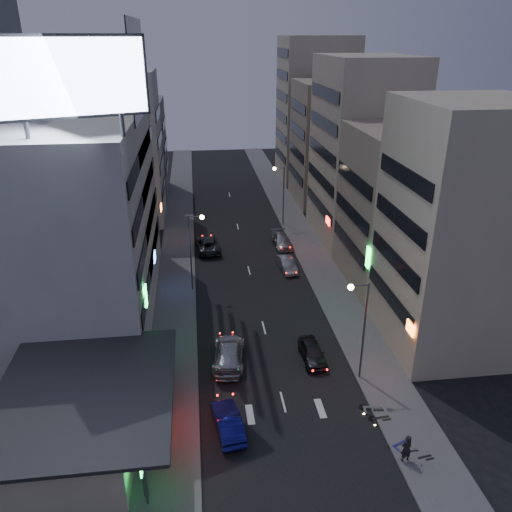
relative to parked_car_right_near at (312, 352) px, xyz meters
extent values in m
plane|color=black|center=(-3.21, -8.73, -0.73)|extent=(180.00, 180.00, 0.00)
cube|color=#4C4C4F|center=(-11.21, 21.27, -0.67)|extent=(4.00, 120.00, 0.12)
cube|color=#4C4C4F|center=(4.79, 21.27, -0.67)|extent=(4.00, 120.00, 0.12)
cube|color=#B5AC8E|center=(-17.21, -6.73, 1.07)|extent=(8.00, 12.00, 3.60)
cube|color=black|center=(-16.21, -6.73, 3.02)|extent=(11.00, 13.00, 0.25)
cube|color=black|center=(-12.11, -6.73, 2.37)|extent=(0.12, 4.00, 0.90)
cube|color=#FF1E14|center=(-12.03, -6.73, 2.37)|extent=(0.04, 3.70, 0.70)
cube|color=beige|center=(-20.21, 11.27, 8.27)|extent=(14.00, 24.00, 18.00)
cube|color=#B5AC8E|center=(11.79, 1.77, 9.27)|extent=(10.00, 11.00, 20.00)
cube|color=gray|center=(12.29, 13.27, 7.27)|extent=(11.00, 12.00, 16.00)
cube|color=#B5AC8E|center=(11.79, 26.27, 10.27)|extent=(10.00, 14.00, 22.00)
cube|color=beige|center=(-18.71, 36.27, 9.27)|extent=(11.00, 10.00, 20.00)
cube|color=slate|center=(-19.21, 49.27, 6.77)|extent=(12.00, 10.00, 15.00)
cube|color=gray|center=(12.29, 41.27, 8.27)|extent=(11.00, 12.00, 18.00)
cube|color=#B5AC8E|center=(12.79, 55.27, 11.27)|extent=(12.00, 12.00, 24.00)
cylinder|color=#595B60|center=(-19.21, 1.27, 18.02)|extent=(0.30, 0.30, 1.50)
cylinder|color=#595B60|center=(-13.21, 1.27, 18.02)|extent=(0.30, 0.30, 1.50)
cube|color=black|center=(-16.21, 1.27, 20.97)|extent=(9.52, 3.75, 5.00)
cube|color=#BFD3FF|center=(-16.14, 1.06, 20.97)|extent=(9.04, 3.34, 4.60)
cylinder|color=#595B60|center=(3.09, -2.73, 3.39)|extent=(0.16, 0.16, 8.00)
cylinder|color=#595B60|center=(2.39, -2.73, 7.29)|extent=(1.40, 0.10, 0.10)
sphere|color=#FFD88C|center=(1.79, -2.73, 7.19)|extent=(0.44, 0.44, 0.44)
cylinder|color=#595B60|center=(-9.51, 13.27, 3.39)|extent=(0.16, 0.16, 8.00)
cylinder|color=#595B60|center=(-8.81, 13.27, 7.29)|extent=(1.40, 0.10, 0.10)
sphere|color=#FFD88C|center=(-8.21, 13.27, 7.19)|extent=(0.44, 0.44, 0.44)
cylinder|color=#595B60|center=(3.09, 31.27, 3.39)|extent=(0.16, 0.16, 8.00)
cylinder|color=#595B60|center=(2.39, 31.27, 7.29)|extent=(1.40, 0.10, 0.10)
sphere|color=#FFD88C|center=(1.79, 31.27, 7.19)|extent=(0.44, 0.44, 0.44)
imported|color=black|center=(0.00, 0.00, 0.00)|extent=(1.82, 4.30, 1.45)
imported|color=#AAADB3|center=(1.01, 16.81, -0.03)|extent=(1.84, 4.34, 1.39)
imported|color=#2B2B31|center=(-7.59, 23.50, 0.08)|extent=(3.19, 6.02, 1.61)
imported|color=#999CA0|center=(1.65, 23.83, 0.01)|extent=(2.27, 5.13, 1.46)
imported|color=navy|center=(-7.33, -7.08, 0.02)|extent=(2.17, 4.69, 1.49)
imported|color=#ADAFB6|center=(-6.69, 0.52, 0.13)|extent=(3.12, 6.15, 1.71)
imported|color=black|center=(3.27, -11.07, 0.37)|extent=(0.78, 0.59, 1.96)
camera|label=1|loc=(-8.66, -32.70, 23.42)|focal=35.00mm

